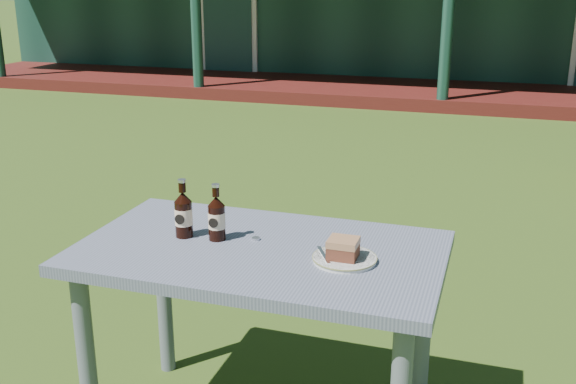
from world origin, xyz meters
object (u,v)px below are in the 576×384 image
(cafe_table, at_px, (260,275))
(plate, at_px, (345,259))
(cola_bottle_far, at_px, (183,214))
(cake_slice, at_px, (343,248))
(cola_bottle_near, at_px, (217,218))

(cafe_table, xyz_separation_m, plate, (0.29, -0.03, 0.11))
(cola_bottle_far, bearing_deg, plate, -3.78)
(cake_slice, relative_size, cola_bottle_far, 0.45)
(cafe_table, height_order, cola_bottle_near, cola_bottle_near)
(cola_bottle_near, distance_m, cola_bottle_far, 0.12)
(plate, xyz_separation_m, cola_bottle_far, (-0.57, 0.04, 0.07))
(cake_slice, height_order, cola_bottle_far, cola_bottle_far)
(cola_bottle_near, relative_size, cola_bottle_far, 0.96)
(plate, xyz_separation_m, cola_bottle_near, (-0.45, 0.05, 0.07))
(cake_slice, xyz_separation_m, cola_bottle_near, (-0.45, 0.05, 0.03))
(plate, bearing_deg, cola_bottle_near, 174.15)
(plate, height_order, cola_bottle_near, cola_bottle_near)
(cafe_table, distance_m, cola_bottle_far, 0.34)
(cake_slice, distance_m, cola_bottle_far, 0.57)
(cafe_table, relative_size, plate, 5.88)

